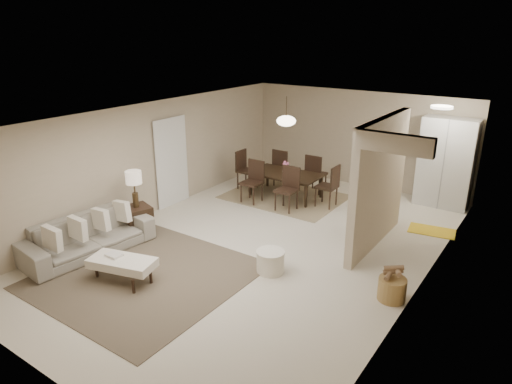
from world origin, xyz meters
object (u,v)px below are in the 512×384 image
Objects in this scene: wicker_basket at (392,289)px; pantry_cabinet at (446,163)px; sofa at (88,236)px; round_pouf at (270,262)px; dining_table at (285,185)px; side_table at (137,220)px; ottoman_bench at (122,263)px.

pantry_cabinet is at bearing 94.94° from wicker_basket.
sofa reaches higher than round_pouf.
dining_table is at bearing -10.45° from sofa.
dining_table is (1.39, 3.54, 0.02)m from side_table.
ottoman_bench is (-3.49, -6.61, -0.73)m from pantry_cabinet.
round_pouf reaches higher than wicker_basket.
side_table reaches higher than wicker_basket.
sofa is 1.15m from side_table.
round_pouf is (3.18, 1.34, -0.15)m from sofa.
sofa is 4.90m from dining_table.
round_pouf is 0.28× the size of dining_table.
side_table is 0.33× the size of dining_table.
side_table is at bearing -176.45° from round_pouf.
ottoman_bench is at bearing -138.77° from round_pouf.
sofa is at bearing -127.25° from pantry_cabinet.
ottoman_bench reaches higher than round_pouf.
side_table is (-4.75, -5.17, -0.77)m from pantry_cabinet.
round_pouf is at bearing -170.43° from wicker_basket.
sofa is at bearing -107.82° from dining_table.
sofa is 3.45m from round_pouf.
ottoman_bench is 4.37m from wicker_basket.
round_pouf is 2.05m from wicker_basket.
dining_table reaches higher than ottoman_bench.
dining_table is at bearing 117.52° from round_pouf.
ottoman_bench is at bearing -48.91° from side_table.
ottoman_bench is (1.31, -0.30, -0.03)m from sofa.
side_table is (-1.26, 1.44, -0.03)m from ottoman_bench.
sofa reaches higher than side_table.
side_table is (0.05, 1.14, -0.06)m from sofa.
wicker_basket is (5.15, 0.53, -0.10)m from side_table.
side_table is at bearing 115.55° from ottoman_bench.
side_table is 3.80m from dining_table.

